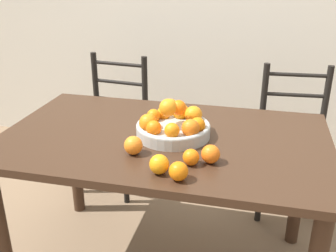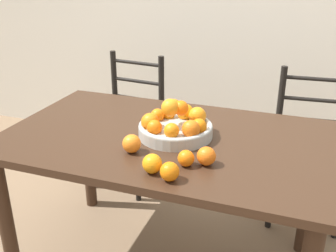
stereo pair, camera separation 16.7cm
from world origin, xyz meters
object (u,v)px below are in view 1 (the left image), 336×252
Objects in this scene: orange_loose_4 at (178,171)px; orange_loose_2 at (191,157)px; orange_loose_0 at (159,164)px; fruit_bowl at (173,125)px; orange_loose_1 at (211,154)px; chair_left at (113,125)px; chair_right at (293,142)px; orange_loose_3 at (133,145)px.

orange_loose_2 is at bearing 79.46° from orange_loose_4.
fruit_bowl is at bearing 94.09° from orange_loose_0.
orange_loose_1 is 1.04× the size of orange_loose_4.
orange_loose_1 reaches higher than orange_loose_2.
fruit_bowl reaches higher than orange_loose_1.
orange_loose_2 is (-0.07, -0.04, -0.00)m from orange_loose_1.
orange_loose_4 is at bearing -100.54° from orange_loose_2.
chair_left is 1.00× the size of chair_right.
chair_left is at bearing 116.50° from orange_loose_3.
fruit_bowl is 4.48× the size of orange_loose_1.
orange_loose_1 is (0.20, -0.22, -0.02)m from fruit_bowl.
chair_left is (-0.73, 1.00, -0.34)m from orange_loose_2.
fruit_bowl is 4.68× the size of orange_loose_4.
fruit_bowl is 0.37× the size of chair_left.
orange_loose_0 is 1.28m from chair_right.
orange_loose_4 is (0.22, -0.16, -0.00)m from orange_loose_3.
chair_left is at bearing 122.08° from orange_loose_4.
orange_loose_4 is (0.11, -0.38, -0.02)m from fruit_bowl.
fruit_bowl is 0.39m from orange_loose_4.
chair_left is (-0.48, 0.96, -0.35)m from orange_loose_3.
orange_loose_3 reaches higher than orange_loose_1.
orange_loose_3 is 1.13m from chair_left.
orange_loose_4 is at bearing -74.44° from fruit_bowl.
orange_loose_0 is 1.01× the size of orange_loose_1.
chair_left reaches higher than orange_loose_0.
orange_loose_4 is at bearing -21.12° from orange_loose_0.
chair_right reaches higher than orange_loose_2.
orange_loose_0 is 0.08× the size of chair_right.
orange_loose_2 is at bearing -63.14° from fruit_bowl.
orange_loose_0 is at bearing 158.88° from orange_loose_4.
chair_left reaches higher than orange_loose_3.
orange_loose_0 is at bearing -143.75° from orange_loose_1.
chair_right is (0.49, 1.12, -0.35)m from orange_loose_4.
chair_left reaches higher than orange_loose_1.
orange_loose_1 is 0.08× the size of chair_left.
orange_loose_1 is at bearing -0.20° from orange_loose_3.
orange_loose_4 is at bearing -35.63° from orange_loose_3.
orange_loose_4 is at bearing -118.25° from chair_right.
orange_loose_1 is at bearing -47.42° from fruit_bowl.
orange_loose_4 is 1.28m from chair_right.
orange_loose_0 is 1.15× the size of orange_loose_2.
orange_loose_0 is at bearing -122.24° from chair_right.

